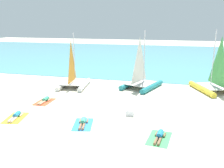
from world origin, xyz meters
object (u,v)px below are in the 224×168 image
sailboat_yellow (214,83)px  towel_center_right (83,124)px  towel_leftmost (16,118)px  sunbather_leftmost (16,116)px  sunbather_center_left (45,100)px  sunbather_center_right (83,122)px  towel_center_left (44,102)px  sunbather_rightmost (159,136)px  sailboat_white (74,79)px  sailboat_teal (141,80)px  towel_rightmost (159,138)px  cooler_box (130,113)px

sailboat_yellow → towel_center_right: bearing=-154.3°
towel_leftmost → sunbather_leftmost: (-0.01, 0.07, 0.13)m
sunbather_center_left → sunbather_center_right: (4.37, -3.18, 0.00)m
towel_center_right → towel_center_left: bearing=144.1°
towel_center_left → towel_center_right: same height
sunbather_leftmost → sunbather_rightmost: bearing=-15.3°
towel_center_right → sunbather_center_right: sunbather_center_right is taller
sailboat_white → towel_leftmost: sailboat_white is taller
sailboat_teal → sunbather_center_right: (-2.12, -9.03, -0.64)m
sailboat_teal → towel_center_right: (-2.11, -9.09, -0.77)m
towel_rightmost → cooler_box: bearing=126.8°
towel_center_right → towel_rightmost: 4.54m
cooler_box → sailboat_teal: bearing=92.5°
sailboat_yellow → sunbather_center_right: size_ratio=3.42×
towel_center_left → sunbather_center_left: sunbather_center_left is taller
sunbather_center_right → sailboat_yellow: bearing=34.8°
sunbather_leftmost → cooler_box: (6.92, 2.24, 0.05)m
sailboat_white → sunbather_leftmost: size_ratio=3.16×
sailboat_teal → towel_center_left: size_ratio=2.74×
towel_rightmost → towel_center_left: bearing=156.7°
sailboat_teal → sailboat_white: size_ratio=1.06×
sunbather_leftmost → sunbather_center_left: (0.12, 3.34, 0.00)m
towel_rightmost → sunbather_rightmost: bearing=84.1°
sailboat_white → towel_center_right: sailboat_white is taller
sunbather_center_left → towel_center_left: bearing=-90.0°
towel_center_left → sunbather_rightmost: bearing=-22.9°
sailboat_white → sunbather_rightmost: 11.96m
sailboat_white → towel_center_right: bearing=-70.9°
sailboat_yellow → sunbather_rightmost: bearing=-134.1°
towel_center_left → cooler_box: 6.89m
sailboat_teal → sunbather_center_right: bearing=-84.6°
towel_rightmost → sailboat_white: bearing=135.1°
sailboat_white → sunbather_center_right: 8.74m
towel_leftmost → towel_center_left: size_ratio=1.00×
sailboat_teal → sunbather_leftmost: sailboat_teal is taller
sailboat_white → towel_leftmost: size_ratio=2.60×
sailboat_white → sunbather_leftmost: bearing=-101.7°
sailboat_teal → sunbather_rightmost: (2.40, -9.66, -0.64)m
sailboat_yellow → sailboat_white: size_ratio=1.08×
sunbather_leftmost → sunbather_center_right: same height
sailboat_yellow → towel_center_left: bearing=-176.4°
towel_center_left → sunbather_center_right: sunbather_center_right is taller
sailboat_teal → towel_center_left: sailboat_teal is taller
sailboat_teal → sunbather_center_right: size_ratio=3.35×
cooler_box → sunbather_rightmost: bearing=-52.5°
sunbather_rightmost → cooler_box: 3.43m
towel_center_left → towel_rightmost: (8.89, -3.82, 0.00)m
sailboat_yellow → towel_center_left: 14.34m
towel_leftmost → towel_rightmost: (8.99, -0.48, 0.00)m
towel_center_right → cooler_box: bearing=41.6°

